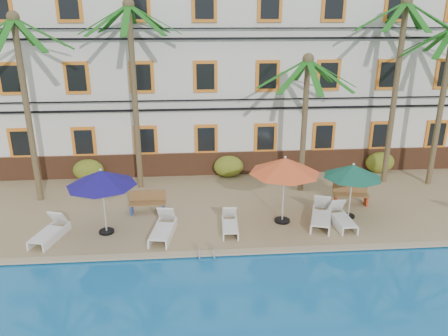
{
  "coord_description": "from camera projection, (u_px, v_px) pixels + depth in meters",
  "views": [
    {
      "loc": [
        -2.28,
        -14.1,
        8.09
      ],
      "look_at": [
        -0.92,
        3.0,
        2.0
      ],
      "focal_mm": 35.0,
      "sensor_mm": 36.0,
      "label": 1
    }
  ],
  "objects": [
    {
      "name": "palm_a",
      "position": [
        23.0,
        84.0,
        17.78
      ],
      "size": [
        4.39,
        4.39,
        7.95
      ],
      "color": "brown",
      "rests_on": "pool_deck"
    },
    {
      "name": "hotel_building",
      "position": [
        231.0,
        66.0,
        23.71
      ],
      "size": [
        25.4,
        6.44,
        10.22
      ],
      "color": "silver",
      "rests_on": "pool_deck"
    },
    {
      "name": "palm_b",
      "position": [
        133.0,
        72.0,
        19.1
      ],
      "size": [
        4.39,
        4.39,
        8.47
      ],
      "color": "brown",
      "rests_on": "pool_deck"
    },
    {
      "name": "palm_d",
      "position": [
        398.0,
        69.0,
        19.74
      ],
      "size": [
        4.39,
        4.39,
        8.59
      ],
      "color": "brown",
      "rests_on": "pool_deck"
    },
    {
      "name": "lounger_b",
      "position": [
        163.0,
        228.0,
        16.22
      ],
      "size": [
        1.02,
        2.06,
        0.93
      ],
      "color": "white",
      "rests_on": "pool_deck"
    },
    {
      "name": "pool_ladder",
      "position": [
        207.0,
        256.0,
        14.97
      ],
      "size": [
        0.54,
        0.74,
        0.74
      ],
      "color": "silver",
      "rests_on": "ground"
    },
    {
      "name": "umbrella_blue",
      "position": [
        101.0,
        178.0,
        15.81
      ],
      "size": [
        2.57,
        2.57,
        2.57
      ],
      "color": "black",
      "rests_on": "pool_deck"
    },
    {
      "name": "lounger_d",
      "position": [
        321.0,
        216.0,
        17.2
      ],
      "size": [
        1.36,
        2.19,
        0.98
      ],
      "color": "white",
      "rests_on": "pool_deck"
    },
    {
      "name": "bench_right",
      "position": [
        351.0,
        194.0,
        18.91
      ],
      "size": [
        1.55,
        0.7,
        0.93
      ],
      "color": "olive",
      "rests_on": "pool_deck"
    },
    {
      "name": "lounger_e",
      "position": [
        341.0,
        218.0,
        17.09
      ],
      "size": [
        0.72,
        1.85,
        0.86
      ],
      "color": "white",
      "rests_on": "pool_deck"
    },
    {
      "name": "lounger_a",
      "position": [
        50.0,
        232.0,
        16.0
      ],
      "size": [
        1.14,
        1.98,
        0.88
      ],
      "color": "white",
      "rests_on": "pool_deck"
    },
    {
      "name": "shrub_right",
      "position": [
        380.0,
        162.0,
        22.62
      ],
      "size": [
        1.5,
        0.9,
        1.1
      ],
      "primitive_type": "ellipsoid",
      "color": "#1E5919",
      "rests_on": "pool_deck"
    },
    {
      "name": "bench_left",
      "position": [
        148.0,
        202.0,
        18.09
      ],
      "size": [
        1.51,
        0.49,
        0.93
      ],
      "color": "olive",
      "rests_on": "pool_deck"
    },
    {
      "name": "palm_c",
      "position": [
        306.0,
        103.0,
        19.17
      ],
      "size": [
        4.39,
        4.39,
        6.26
      ],
      "color": "brown",
      "rests_on": "pool_deck"
    },
    {
      "name": "ground",
      "position": [
        255.0,
        245.0,
        16.13
      ],
      "size": [
        100.0,
        100.0,
        0.0
      ],
      "primitive_type": "plane",
      "color": "#384C23",
      "rests_on": "ground"
    },
    {
      "name": "lounger_c",
      "position": [
        230.0,
        224.0,
        16.64
      ],
      "size": [
        0.67,
        1.69,
        0.78
      ],
      "color": "white",
      "rests_on": "pool_deck"
    },
    {
      "name": "pool_coping",
      "position": [
        259.0,
        251.0,
        15.19
      ],
      "size": [
        30.0,
        0.35,
        0.06
      ],
      "primitive_type": "cube",
      "color": "tan",
      "rests_on": "pool_deck"
    },
    {
      "name": "umbrella_green",
      "position": [
        353.0,
        171.0,
        17.16
      ],
      "size": [
        2.32,
        2.32,
        2.33
      ],
      "color": "black",
      "rests_on": "pool_deck"
    },
    {
      "name": "shrub_left",
      "position": [
        88.0,
        170.0,
        21.51
      ],
      "size": [
        1.5,
        0.9,
        1.1
      ],
      "primitive_type": "ellipsoid",
      "color": "#1E5919",
      "rests_on": "pool_deck"
    },
    {
      "name": "pool_deck",
      "position": [
        240.0,
        191.0,
        20.78
      ],
      "size": [
        30.0,
        12.0,
        0.25
      ],
      "primitive_type": "cube",
      "color": "tan",
      "rests_on": "ground"
    },
    {
      "name": "palm_e",
      "position": [
        445.0,
        83.0,
        19.69
      ],
      "size": [
        4.39,
        4.39,
        7.55
      ],
      "color": "brown",
      "rests_on": "pool_deck"
    },
    {
      "name": "shrub_mid",
      "position": [
        228.0,
        166.0,
        22.03
      ],
      "size": [
        1.5,
        0.9,
        1.1
      ],
      "primitive_type": "ellipsoid",
      "color": "#1E5919",
      "rests_on": "pool_deck"
    },
    {
      "name": "umbrella_red",
      "position": [
        285.0,
        166.0,
        16.63
      ],
      "size": [
        2.75,
        2.75,
        2.75
      ],
      "color": "black",
      "rests_on": "pool_deck"
    }
  ]
}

